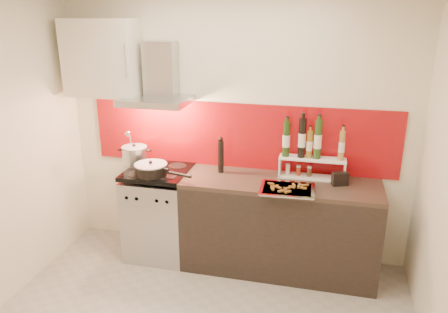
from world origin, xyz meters
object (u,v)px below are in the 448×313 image
(stock_pot, at_px, (135,155))
(baking_tray, at_px, (287,189))
(saute_pan, at_px, (152,169))
(range_stove, at_px, (160,213))
(counter, at_px, (279,226))
(pepper_mill, at_px, (221,155))

(stock_pot, distance_m, baking_tray, 1.59)
(stock_pot, bearing_deg, saute_pan, -41.00)
(range_stove, distance_m, saute_pan, 0.54)
(stock_pot, height_order, baking_tray, stock_pot)
(counter, bearing_deg, pepper_mill, 170.00)
(range_stove, xyz_separation_m, saute_pan, (-0.00, -0.13, 0.52))
(saute_pan, xyz_separation_m, baking_tray, (1.28, -0.06, -0.05))
(range_stove, distance_m, pepper_mill, 0.88)
(range_stove, distance_m, counter, 1.20)
(range_stove, height_order, saute_pan, saute_pan)
(stock_pot, bearing_deg, pepper_mill, 0.20)
(counter, height_order, baking_tray, baking_tray)
(saute_pan, bearing_deg, range_stove, 88.82)
(counter, relative_size, baking_tray, 3.72)
(stock_pot, relative_size, baking_tray, 0.52)
(saute_pan, distance_m, pepper_mill, 0.66)
(counter, bearing_deg, saute_pan, -173.38)
(range_stove, height_order, baking_tray, baking_tray)
(pepper_mill, relative_size, baking_tray, 0.73)
(counter, height_order, stock_pot, stock_pot)
(saute_pan, bearing_deg, baking_tray, -2.80)
(counter, height_order, saute_pan, saute_pan)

